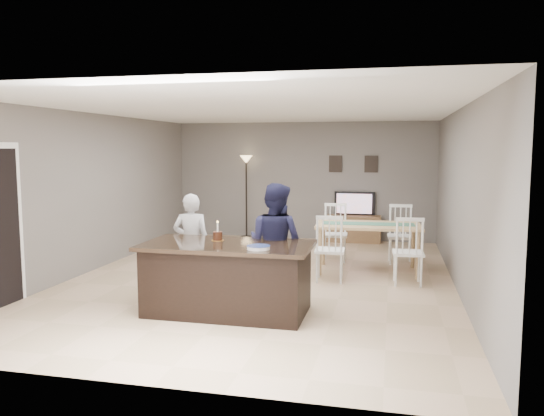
% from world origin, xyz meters
% --- Properties ---
extents(floor, '(8.00, 8.00, 0.00)m').
position_xyz_m(floor, '(0.00, 0.00, 0.00)').
color(floor, tan).
rests_on(floor, ground).
extents(room_shell, '(8.00, 8.00, 8.00)m').
position_xyz_m(room_shell, '(0.00, 0.00, 1.68)').
color(room_shell, slate).
rests_on(room_shell, floor).
extents(kitchen_island, '(2.15, 1.10, 0.90)m').
position_xyz_m(kitchen_island, '(0.00, -1.80, 0.45)').
color(kitchen_island, black).
rests_on(kitchen_island, floor).
extents(tv_console, '(1.20, 0.40, 0.60)m').
position_xyz_m(tv_console, '(1.20, 3.77, 0.30)').
color(tv_console, brown).
rests_on(tv_console, floor).
extents(television, '(0.91, 0.12, 0.53)m').
position_xyz_m(television, '(1.20, 3.84, 0.86)').
color(television, black).
rests_on(television, tv_console).
extents(tv_screen_glow, '(0.78, 0.00, 0.78)m').
position_xyz_m(tv_screen_glow, '(1.20, 3.76, 0.87)').
color(tv_screen_glow, orange).
rests_on(tv_screen_glow, tv_console).
extents(picture_frames, '(1.10, 0.02, 0.38)m').
position_xyz_m(picture_frames, '(1.15, 3.98, 1.75)').
color(picture_frames, black).
rests_on(picture_frames, room_shell).
extents(woman, '(0.59, 0.45, 1.46)m').
position_xyz_m(woman, '(-0.80, -1.01, 0.73)').
color(woman, '#B4B5B9').
rests_on(woman, floor).
extents(man, '(0.95, 0.85, 1.64)m').
position_xyz_m(man, '(0.50, -1.25, 0.82)').
color(man, '#191A38').
rests_on(man, floor).
extents(birthday_cake, '(0.17, 0.17, 0.26)m').
position_xyz_m(birthday_cake, '(-0.19, -1.62, 0.96)').
color(birthday_cake, gold).
rests_on(birthday_cake, kitchen_island).
extents(plate_stack, '(0.28, 0.28, 0.04)m').
position_xyz_m(plate_stack, '(0.48, -2.09, 0.92)').
color(plate_stack, white).
rests_on(plate_stack, kitchen_island).
extents(dining_table, '(1.81, 2.06, 1.07)m').
position_xyz_m(dining_table, '(1.64, 0.91, 0.68)').
color(dining_table, tan).
rests_on(dining_table, floor).
extents(floor_lamp, '(0.29, 0.29, 1.94)m').
position_xyz_m(floor_lamp, '(-1.31, 3.79, 1.50)').
color(floor_lamp, black).
rests_on(floor_lamp, floor).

